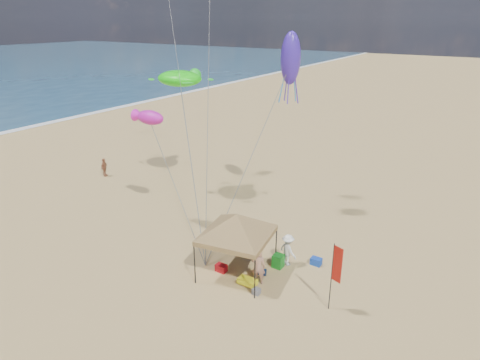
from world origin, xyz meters
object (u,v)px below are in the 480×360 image
Objects in this scene: person_near_a at (258,266)px; person_near_c at (288,250)px; chair_yellow at (231,242)px; person_far_a at (104,167)px; chair_green at (278,261)px; canopy_tent at (237,216)px; cooler_blue at (316,261)px; beach_cart at (248,281)px; person_near_b at (243,240)px; feather_flag at (336,268)px; cooler_red at (221,268)px.

person_near_c is at bearing -125.14° from person_near_a.
chair_yellow is 0.48× the size of person_far_a.
person_near_c is 1.15× the size of person_far_a.
person_near_c is 18.43m from person_far_a.
person_near_a is (-0.17, -1.72, 0.56)m from chair_green.
cooler_blue is (2.99, 2.84, -2.95)m from canopy_tent.
chair_yellow is at bearing 24.39° from person_near_c.
person_near_c is at bearing 3.51° from chair_yellow.
person_far_a reaches higher than beach_cart.
chair_yellow is at bearing 160.44° from person_near_b.
person_near_a is (-3.72, 0.05, -1.25)m from feather_flag.
chair_yellow is 0.42× the size of person_near_c.
cooler_red is 0.37× the size of person_far_a.
cooler_blue is 3.95m from beach_cart.
cooler_blue is 0.32× the size of person_near_c.
chair_yellow is at bearing -125.73° from person_far_a.
person_near_b reaches higher than beach_cart.
cooler_blue is 19.54m from person_far_a.
canopy_tent is 5.10m from feather_flag.
chair_green is at bearing 76.89° from beach_cart.
feather_flag is at bearing -26.51° from chair_green.
person_far_a reaches higher than chair_green.
chair_green is at bearing -5.18° from chair_yellow.
cooler_red is 1.73m from beach_cart.
person_near_b reaches higher than person_near_c.
cooler_blue reaches higher than beach_cart.
person_near_c reaches higher than cooler_blue.
canopy_tent is 6.69× the size of beach_cart.
person_near_b is 1.22× the size of person_far_a.
feather_flag reaches higher than cooler_red.
chair_yellow is 0.39× the size of person_near_a.
beach_cart is (0.96, -0.55, -2.94)m from canopy_tent.
person_near_b is 1.06× the size of person_near_c.
person_near_b reaches higher than chair_green.
feather_flag is 1.79× the size of person_near_a.
person_near_a reaches higher than chair_green.
feather_flag is 6.01× the size of cooler_red.
person_near_a is at bearing 99.48° from person_near_c.
cooler_red is 3.49m from person_near_c.
cooler_blue is at bearing 10.33° from person_near_b.
person_near_b is (0.06, 1.95, 0.71)m from cooler_red.
beach_cart is 2.85m from person_near_b.
cooler_blue is 3.92m from person_near_b.
cooler_blue is at bearing 43.53° from canopy_tent.
chair_green reaches higher than cooler_blue.
cooler_red is 0.77× the size of chair_green.
canopy_tent is at bearing -136.47° from cooler_blue.
person_near_a is 2.25m from person_near_c.
canopy_tent reaches higher than chair_green.
chair_yellow is (-0.87, 2.15, 0.16)m from cooler_red.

